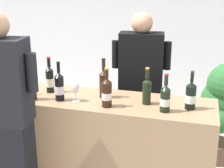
{
  "coord_description": "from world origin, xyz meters",
  "views": [
    {
      "loc": [
        0.92,
        -2.52,
        1.95
      ],
      "look_at": [
        0.2,
        0.0,
        1.12
      ],
      "focal_mm": 51.17,
      "sensor_mm": 36.0,
      "label": 1
    }
  ],
  "objects_px": {
    "wine_bottle_2": "(165,98)",
    "person_server": "(140,93)",
    "wine_bottle_0": "(50,79)",
    "ice_bucket": "(2,78)",
    "wine_bottle_5": "(107,92)",
    "person_guest": "(6,130)",
    "wine_bottle_4": "(18,83)",
    "wine_bottle_8": "(59,87)",
    "wine_bottle_6": "(32,87)",
    "wine_bottle_7": "(104,83)",
    "wine_glass": "(76,89)",
    "wine_bottle_1": "(191,96)",
    "wine_bottle_3": "(147,90)",
    "potted_shrub": "(221,104)"
  },
  "relations": [
    {
      "from": "wine_glass",
      "to": "potted_shrub",
      "type": "height_order",
      "value": "wine_glass"
    },
    {
      "from": "wine_bottle_5",
      "to": "wine_glass",
      "type": "xyz_separation_m",
      "value": [
        -0.3,
        0.05,
        -0.01
      ]
    },
    {
      "from": "wine_bottle_3",
      "to": "wine_bottle_2",
      "type": "bearing_deg",
      "value": -36.73
    },
    {
      "from": "wine_bottle_8",
      "to": "person_server",
      "type": "xyz_separation_m",
      "value": [
        0.56,
        0.8,
        -0.28
      ]
    },
    {
      "from": "wine_bottle_5",
      "to": "person_guest",
      "type": "height_order",
      "value": "person_guest"
    },
    {
      "from": "wine_bottle_4",
      "to": "wine_bottle_8",
      "type": "height_order",
      "value": "wine_bottle_8"
    },
    {
      "from": "wine_bottle_3",
      "to": "wine_bottle_6",
      "type": "bearing_deg",
      "value": -170.06
    },
    {
      "from": "wine_bottle_2",
      "to": "person_server",
      "type": "relative_size",
      "value": 0.19
    },
    {
      "from": "wine_glass",
      "to": "wine_bottle_8",
      "type": "bearing_deg",
      "value": -172.25
    },
    {
      "from": "wine_glass",
      "to": "potted_shrub",
      "type": "distance_m",
      "value": 1.73
    },
    {
      "from": "wine_bottle_6",
      "to": "wine_bottle_0",
      "type": "bearing_deg",
      "value": 74.78
    },
    {
      "from": "wine_bottle_4",
      "to": "wine_bottle_5",
      "type": "xyz_separation_m",
      "value": [
        0.86,
        -0.05,
        0.0
      ]
    },
    {
      "from": "wine_bottle_1",
      "to": "person_server",
      "type": "xyz_separation_m",
      "value": [
        -0.55,
        0.7,
        -0.27
      ]
    },
    {
      "from": "wine_glass",
      "to": "wine_bottle_6",
      "type": "bearing_deg",
      "value": -169.73
    },
    {
      "from": "wine_bottle_7",
      "to": "wine_bottle_5",
      "type": "bearing_deg",
      "value": -66.26
    },
    {
      "from": "wine_bottle_4",
      "to": "person_server",
      "type": "height_order",
      "value": "person_server"
    },
    {
      "from": "wine_bottle_1",
      "to": "wine_bottle_7",
      "type": "xyz_separation_m",
      "value": [
        -0.76,
        0.07,
        0.02
      ]
    },
    {
      "from": "wine_bottle_0",
      "to": "potted_shrub",
      "type": "distance_m",
      "value": 1.89
    },
    {
      "from": "wine_bottle_5",
      "to": "wine_bottle_4",
      "type": "bearing_deg",
      "value": 176.57
    },
    {
      "from": "wine_bottle_1",
      "to": "wine_bottle_2",
      "type": "height_order",
      "value": "wine_bottle_1"
    },
    {
      "from": "wine_bottle_1",
      "to": "person_guest",
      "type": "xyz_separation_m",
      "value": [
        -1.34,
        -0.58,
        -0.21
      ]
    },
    {
      "from": "wine_bottle_4",
      "to": "wine_bottle_6",
      "type": "distance_m",
      "value": 0.2
    },
    {
      "from": "wine_bottle_5",
      "to": "person_server",
      "type": "height_order",
      "value": "person_server"
    },
    {
      "from": "wine_bottle_4",
      "to": "wine_bottle_2",
      "type": "bearing_deg",
      "value": -1.14
    },
    {
      "from": "wine_bottle_8",
      "to": "wine_bottle_1",
      "type": "bearing_deg",
      "value": 5.55
    },
    {
      "from": "wine_bottle_1",
      "to": "person_guest",
      "type": "relative_size",
      "value": 0.18
    },
    {
      "from": "wine_glass",
      "to": "person_guest",
      "type": "xyz_separation_m",
      "value": [
        -0.38,
        -0.49,
        -0.21
      ]
    },
    {
      "from": "wine_bottle_3",
      "to": "wine_bottle_4",
      "type": "distance_m",
      "value": 1.17
    },
    {
      "from": "wine_bottle_1",
      "to": "wine_bottle_6",
      "type": "distance_m",
      "value": 1.35
    },
    {
      "from": "wine_bottle_1",
      "to": "wine_bottle_0",
      "type": "bearing_deg",
      "value": 176.94
    },
    {
      "from": "wine_bottle_4",
      "to": "wine_bottle_8",
      "type": "xyz_separation_m",
      "value": [
        0.42,
        -0.02,
        0.01
      ]
    },
    {
      "from": "wine_bottle_0",
      "to": "ice_bucket",
      "type": "bearing_deg",
      "value": -176.47
    },
    {
      "from": "person_guest",
      "to": "wine_bottle_6",
      "type": "bearing_deg",
      "value": 90.46
    },
    {
      "from": "wine_bottle_1",
      "to": "person_server",
      "type": "bearing_deg",
      "value": 128.05
    },
    {
      "from": "wine_bottle_6",
      "to": "ice_bucket",
      "type": "relative_size",
      "value": 1.29
    },
    {
      "from": "wine_bottle_1",
      "to": "wine_bottle_3",
      "type": "bearing_deg",
      "value": 177.58
    },
    {
      "from": "wine_bottle_3",
      "to": "wine_bottle_6",
      "type": "distance_m",
      "value": 1.0
    },
    {
      "from": "wine_bottle_1",
      "to": "wine_bottle_7",
      "type": "relative_size",
      "value": 0.9
    },
    {
      "from": "wine_bottle_1",
      "to": "wine_bottle_7",
      "type": "distance_m",
      "value": 0.76
    },
    {
      "from": "wine_bottle_0",
      "to": "wine_bottle_2",
      "type": "bearing_deg",
      "value": -9.35
    },
    {
      "from": "wine_bottle_1",
      "to": "wine_bottle_4",
      "type": "distance_m",
      "value": 1.53
    },
    {
      "from": "wine_glass",
      "to": "wine_bottle_1",
      "type": "bearing_deg",
      "value": 5.22
    },
    {
      "from": "ice_bucket",
      "to": "person_server",
      "type": "height_order",
      "value": "person_server"
    },
    {
      "from": "wine_bottle_2",
      "to": "wine_bottle_3",
      "type": "relative_size",
      "value": 0.98
    },
    {
      "from": "person_server",
      "to": "person_guest",
      "type": "distance_m",
      "value": 1.51
    },
    {
      "from": "wine_bottle_0",
      "to": "wine_bottle_2",
      "type": "xyz_separation_m",
      "value": [
        1.09,
        -0.18,
        -0.01
      ]
    },
    {
      "from": "wine_glass",
      "to": "wine_bottle_4",
      "type": "bearing_deg",
      "value": 179.68
    },
    {
      "from": "wine_bottle_1",
      "to": "wine_bottle_4",
      "type": "relative_size",
      "value": 0.98
    },
    {
      "from": "wine_bottle_0",
      "to": "potted_shrub",
      "type": "xyz_separation_m",
      "value": [
        1.59,
        0.94,
        -0.43
      ]
    },
    {
      "from": "wine_bottle_6",
      "to": "wine_glass",
      "type": "bearing_deg",
      "value": 10.27
    }
  ]
}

